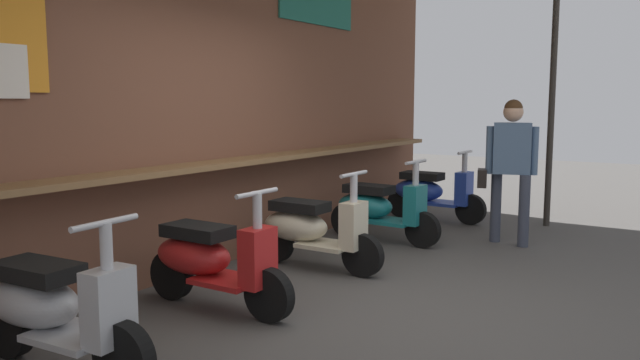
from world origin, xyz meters
The scene contains 8 objects.
ground_plane centered at (0.00, 0.00, 0.00)m, with size 27.25×27.25×0.00m, color #474442.
market_stall_facade centered at (-0.01, 1.86, 2.18)m, with size 9.73×2.61×3.94m.
scooter_silver centered at (-2.09, 1.08, 0.39)m, with size 0.49×1.40×0.97m.
scooter_red centered at (-0.73, 1.08, 0.39)m, with size 0.46×1.40×0.97m.
scooter_cream centered at (0.68, 1.08, 0.39)m, with size 0.46×1.40×0.97m.
scooter_teal centered at (2.09, 1.08, 0.39)m, with size 0.47×1.40×0.97m.
scooter_blue centered at (3.62, 1.08, 0.39)m, with size 0.46×1.40×0.97m.
shopper_with_handbag centered at (2.75, -0.23, 0.99)m, with size 0.41×0.65×1.63m.
Camera 1 is at (-4.25, -2.21, 1.61)m, focal length 35.03 mm.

